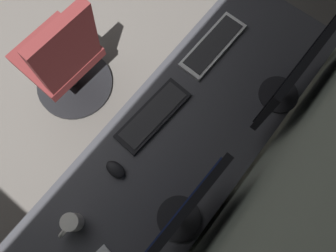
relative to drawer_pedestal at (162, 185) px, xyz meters
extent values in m
cube|color=slate|center=(-0.24, 0.38, 0.95)|extent=(4.74, 0.10, 2.60)
cube|color=#38383D|center=(-0.16, -0.03, 0.37)|extent=(2.09, 0.67, 0.03)
cylinder|color=silver|center=(-1.14, -0.30, 0.00)|extent=(0.05, 0.05, 0.70)
cylinder|color=silver|center=(-1.14, 0.25, 0.00)|extent=(0.05, 0.05, 0.70)
cube|color=#38383D|center=(0.00, 0.00, 0.00)|extent=(0.40, 0.50, 0.69)
cube|color=silver|center=(0.00, -0.25, 0.00)|extent=(0.37, 0.01, 0.61)
cylinder|color=black|center=(0.10, 0.19, 0.39)|extent=(0.20, 0.20, 0.01)
cylinder|color=black|center=(0.10, 0.19, 0.44)|extent=(0.04, 0.04, 0.10)
cube|color=black|center=(0.10, 0.19, 0.67)|extent=(0.50, 0.04, 0.35)
cube|color=#19234C|center=(0.10, 0.17, 0.67)|extent=(0.46, 0.02, 0.30)
cylinder|color=black|center=(-0.69, 0.22, 0.39)|extent=(0.20, 0.20, 0.01)
cylinder|color=black|center=(-0.69, 0.22, 0.44)|extent=(0.04, 0.04, 0.10)
cube|color=black|center=(-0.69, 0.22, 0.67)|extent=(0.55, 0.04, 0.35)
cube|color=black|center=(-0.69, 0.20, 0.67)|extent=(0.51, 0.01, 0.31)
cube|color=black|center=(-0.21, -0.21, 0.39)|extent=(0.43, 0.17, 0.02)
cube|color=#2D2D30|center=(-0.21, -0.21, 0.40)|extent=(0.38, 0.14, 0.00)
cube|color=silver|center=(-0.71, -0.21, 0.39)|extent=(0.42, 0.15, 0.02)
cube|color=#2D2D30|center=(-0.71, -0.21, 0.40)|extent=(0.38, 0.12, 0.00)
ellipsoid|color=black|center=(0.11, -0.18, 0.40)|extent=(0.06, 0.10, 0.03)
cylinder|color=silver|center=(0.40, -0.16, 0.44)|extent=(0.08, 0.08, 0.11)
torus|color=silver|center=(0.46, -0.16, 0.44)|extent=(0.06, 0.01, 0.06)
cube|color=maroon|center=(-0.21, -1.01, 0.11)|extent=(0.46, 0.44, 0.07)
cube|color=maroon|center=(-0.20, -0.80, 0.40)|extent=(0.40, 0.15, 0.50)
cylinder|color=black|center=(-0.21, -1.01, -0.10)|extent=(0.05, 0.05, 0.37)
cylinder|color=black|center=(-0.21, -1.01, -0.31)|extent=(0.56, 0.56, 0.03)
camera|label=1|loc=(0.16, 0.18, 1.90)|focal=34.64mm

